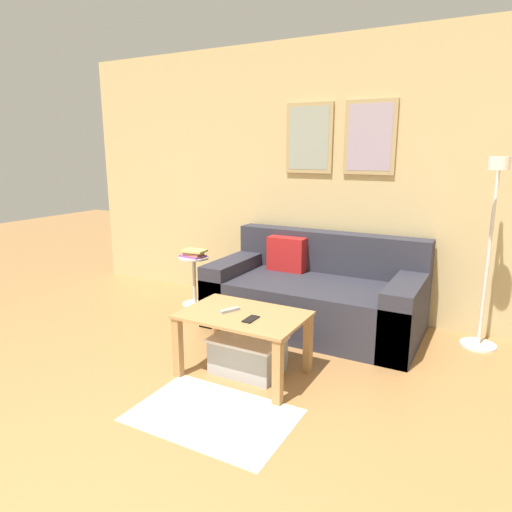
{
  "coord_description": "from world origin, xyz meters",
  "views": [
    {
      "loc": [
        1.55,
        -0.61,
        1.55
      ],
      "look_at": [
        0.1,
        2.04,
        0.85
      ],
      "focal_mm": 32.0,
      "sensor_mm": 36.0,
      "label": 1
    }
  ],
  "objects_px": {
    "couch": "(315,296)",
    "storage_bin": "(248,354)",
    "side_table": "(194,276)",
    "book_stack": "(194,253)",
    "coffee_table": "(243,326)",
    "remote_control": "(230,310)",
    "cell_phone": "(251,319)",
    "floor_lamp": "(489,250)"
  },
  "relations": [
    {
      "from": "couch",
      "to": "storage_bin",
      "type": "relative_size",
      "value": 3.64
    },
    {
      "from": "side_table",
      "to": "book_stack",
      "type": "bearing_deg",
      "value": 80.58
    },
    {
      "from": "coffee_table",
      "to": "book_stack",
      "type": "bearing_deg",
      "value": 138.39
    },
    {
      "from": "remote_control",
      "to": "cell_phone",
      "type": "xyz_separation_m",
      "value": [
        0.21,
        -0.07,
        -0.01
      ]
    },
    {
      "from": "couch",
      "to": "remote_control",
      "type": "relative_size",
      "value": 12.11
    },
    {
      "from": "side_table",
      "to": "remote_control",
      "type": "distance_m",
      "value": 1.53
    },
    {
      "from": "side_table",
      "to": "remote_control",
      "type": "relative_size",
      "value": 3.36
    },
    {
      "from": "coffee_table",
      "to": "remote_control",
      "type": "xyz_separation_m",
      "value": [
        -0.1,
        -0.01,
        0.1
      ]
    },
    {
      "from": "couch",
      "to": "book_stack",
      "type": "relative_size",
      "value": 6.95
    },
    {
      "from": "coffee_table",
      "to": "storage_bin",
      "type": "bearing_deg",
      "value": 77.42
    },
    {
      "from": "couch",
      "to": "floor_lamp",
      "type": "height_order",
      "value": "floor_lamp"
    },
    {
      "from": "coffee_table",
      "to": "side_table",
      "type": "relative_size",
      "value": 1.68
    },
    {
      "from": "coffee_table",
      "to": "book_stack",
      "type": "xyz_separation_m",
      "value": [
        -1.19,
        1.06,
        0.18
      ]
    },
    {
      "from": "couch",
      "to": "cell_phone",
      "type": "xyz_separation_m",
      "value": [
        -0.01,
        -1.17,
        0.17
      ]
    },
    {
      "from": "coffee_table",
      "to": "couch",
      "type": "bearing_deg",
      "value": 84.26
    },
    {
      "from": "book_stack",
      "to": "remote_control",
      "type": "distance_m",
      "value": 1.52
    },
    {
      "from": "storage_bin",
      "to": "book_stack",
      "type": "height_order",
      "value": "book_stack"
    },
    {
      "from": "book_stack",
      "to": "coffee_table",
      "type": "bearing_deg",
      "value": -41.61
    },
    {
      "from": "cell_phone",
      "to": "remote_control",
      "type": "bearing_deg",
      "value": 162.62
    },
    {
      "from": "couch",
      "to": "coffee_table",
      "type": "xyz_separation_m",
      "value": [
        -0.11,
        -1.09,
        0.08
      ]
    },
    {
      "from": "floor_lamp",
      "to": "cell_phone",
      "type": "height_order",
      "value": "floor_lamp"
    },
    {
      "from": "remote_control",
      "to": "book_stack",
      "type": "bearing_deg",
      "value": 161.19
    },
    {
      "from": "remote_control",
      "to": "cell_phone",
      "type": "relative_size",
      "value": 1.07
    },
    {
      "from": "couch",
      "to": "storage_bin",
      "type": "height_order",
      "value": "couch"
    },
    {
      "from": "couch",
      "to": "side_table",
      "type": "distance_m",
      "value": 1.3
    },
    {
      "from": "couch",
      "to": "floor_lamp",
      "type": "bearing_deg",
      "value": 5.69
    },
    {
      "from": "couch",
      "to": "book_stack",
      "type": "xyz_separation_m",
      "value": [
        -1.3,
        -0.03,
        0.26
      ]
    },
    {
      "from": "coffee_table",
      "to": "storage_bin",
      "type": "xyz_separation_m",
      "value": [
        0.01,
        0.04,
        -0.23
      ]
    },
    {
      "from": "side_table",
      "to": "cell_phone",
      "type": "xyz_separation_m",
      "value": [
        1.29,
        -1.13,
        0.16
      ]
    },
    {
      "from": "storage_bin",
      "to": "book_stack",
      "type": "xyz_separation_m",
      "value": [
        -1.2,
        1.01,
        0.41
      ]
    },
    {
      "from": "coffee_table",
      "to": "remote_control",
      "type": "height_order",
      "value": "remote_control"
    },
    {
      "from": "book_stack",
      "to": "cell_phone",
      "type": "relative_size",
      "value": 1.87
    },
    {
      "from": "side_table",
      "to": "storage_bin",
      "type": "bearing_deg",
      "value": -40.08
    },
    {
      "from": "book_stack",
      "to": "cell_phone",
      "type": "bearing_deg",
      "value": -41.26
    },
    {
      "from": "floor_lamp",
      "to": "remote_control",
      "type": "height_order",
      "value": "floor_lamp"
    },
    {
      "from": "book_stack",
      "to": "cell_phone",
      "type": "xyz_separation_m",
      "value": [
        1.29,
        -1.13,
        -0.08
      ]
    },
    {
      "from": "floor_lamp",
      "to": "book_stack",
      "type": "relative_size",
      "value": 5.77
    },
    {
      "from": "coffee_table",
      "to": "side_table",
      "type": "xyz_separation_m",
      "value": [
        -1.19,
        1.05,
        -0.06
      ]
    },
    {
      "from": "floor_lamp",
      "to": "side_table",
      "type": "height_order",
      "value": "floor_lamp"
    },
    {
      "from": "coffee_table",
      "to": "side_table",
      "type": "distance_m",
      "value": 1.59
    },
    {
      "from": "coffee_table",
      "to": "floor_lamp",
      "type": "bearing_deg",
      "value": 40.36
    },
    {
      "from": "cell_phone",
      "to": "floor_lamp",
      "type": "bearing_deg",
      "value": 44.62
    }
  ]
}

